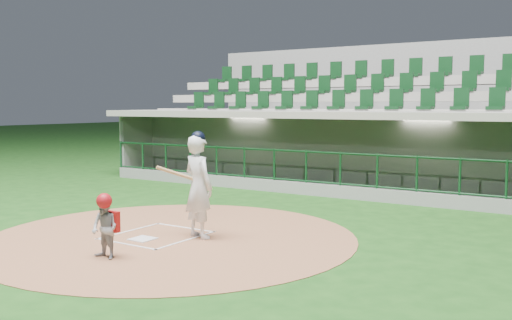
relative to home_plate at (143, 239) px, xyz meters
The scene contains 8 objects.
ground 0.70m from the home_plate, 90.00° to the left, with size 120.00×120.00×0.00m, color #153F12.
dirt_circle 0.58m from the home_plate, 59.04° to the left, with size 7.20×7.20×0.01m, color brown.
home_plate is the anchor object (origin of this frame).
batter_box_chalk 0.40m from the home_plate, 90.00° to the left, with size 1.55×1.80×0.01m.
dugout_structure 8.58m from the home_plate, 88.90° to the left, with size 16.40×3.70×3.00m.
seating_deck 11.69m from the home_plate, 90.00° to the left, with size 17.00×6.72×5.15m.
batter 1.48m from the home_plate, 41.94° to the left, with size 0.95×0.97×2.07m.
catcher 1.50m from the home_plate, 71.40° to the right, with size 0.52×0.42×1.11m.
Camera 1 is at (7.64, -8.51, 2.56)m, focal length 40.00 mm.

